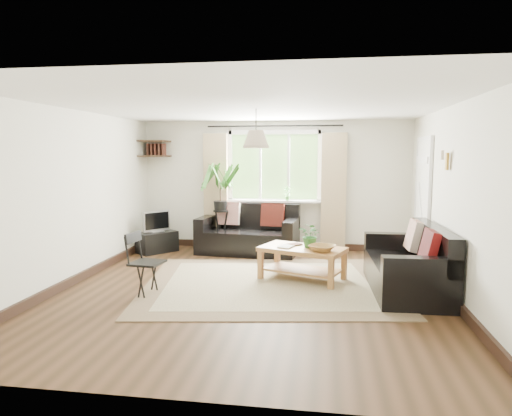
# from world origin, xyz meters

# --- Properties ---
(floor) EXTENTS (5.50, 5.50, 0.00)m
(floor) POSITION_xyz_m (0.00, 0.00, 0.00)
(floor) COLOR #301F10
(floor) RESTS_ON ground
(ceiling) EXTENTS (5.50, 5.50, 0.00)m
(ceiling) POSITION_xyz_m (0.00, 0.00, 2.40)
(ceiling) COLOR white
(ceiling) RESTS_ON floor
(wall_back) EXTENTS (5.00, 0.02, 2.40)m
(wall_back) POSITION_xyz_m (0.00, 2.75, 1.20)
(wall_back) COLOR silver
(wall_back) RESTS_ON floor
(wall_front) EXTENTS (5.00, 0.02, 2.40)m
(wall_front) POSITION_xyz_m (0.00, -2.75, 1.20)
(wall_front) COLOR silver
(wall_front) RESTS_ON floor
(wall_left) EXTENTS (0.02, 5.50, 2.40)m
(wall_left) POSITION_xyz_m (-2.50, 0.00, 1.20)
(wall_left) COLOR silver
(wall_left) RESTS_ON floor
(wall_right) EXTENTS (0.02, 5.50, 2.40)m
(wall_right) POSITION_xyz_m (2.50, 0.00, 1.20)
(wall_right) COLOR silver
(wall_right) RESTS_ON floor
(rug) EXTENTS (3.74, 3.34, 0.02)m
(rug) POSITION_xyz_m (0.18, 0.32, 0.01)
(rug) COLOR beige
(rug) RESTS_ON floor
(window) EXTENTS (2.50, 0.16, 2.16)m
(window) POSITION_xyz_m (0.00, 2.71, 1.55)
(window) COLOR white
(window) RESTS_ON wall_back
(door) EXTENTS (0.06, 0.96, 2.06)m
(door) POSITION_xyz_m (2.47, 1.70, 1.00)
(door) COLOR silver
(door) RESTS_ON wall_right
(corner_shelf) EXTENTS (0.50, 0.50, 0.34)m
(corner_shelf) POSITION_xyz_m (-2.25, 2.50, 1.89)
(corner_shelf) COLOR black
(corner_shelf) RESTS_ON wall_back
(pendant_lamp) EXTENTS (0.36, 0.36, 0.54)m
(pendant_lamp) POSITION_xyz_m (0.00, 0.40, 2.05)
(pendant_lamp) COLOR beige
(pendant_lamp) RESTS_ON ceiling
(wall_sconce) EXTENTS (0.12, 0.12, 0.28)m
(wall_sconce) POSITION_xyz_m (2.43, 0.30, 1.74)
(wall_sconce) COLOR beige
(wall_sconce) RESTS_ON wall_right
(sofa_back) EXTENTS (1.84, 1.04, 0.83)m
(sofa_back) POSITION_xyz_m (-0.42, 2.25, 0.42)
(sofa_back) COLOR black
(sofa_back) RESTS_ON floor
(sofa_right) EXTENTS (1.78, 0.94, 0.82)m
(sofa_right) POSITION_xyz_m (2.00, 0.25, 0.41)
(sofa_right) COLOR black
(sofa_right) RESTS_ON floor
(coffee_table) EXTENTS (1.31, 1.00, 0.47)m
(coffee_table) POSITION_xyz_m (0.64, 0.60, 0.24)
(coffee_table) COLOR olive
(coffee_table) RESTS_ON floor
(table_plant) EXTENTS (0.41, 0.41, 0.35)m
(table_plant) POSITION_xyz_m (0.75, 0.61, 0.65)
(table_plant) COLOR #296327
(table_plant) RESTS_ON coffee_table
(bowl) EXTENTS (0.46, 0.46, 0.09)m
(bowl) POSITION_xyz_m (0.91, 0.38, 0.52)
(bowl) COLOR olive
(bowl) RESTS_ON coffee_table
(book_a) EXTENTS (0.25, 0.29, 0.02)m
(book_a) POSITION_xyz_m (0.32, 0.61, 0.48)
(book_a) COLOR white
(book_a) RESTS_ON coffee_table
(book_b) EXTENTS (0.25, 0.25, 0.02)m
(book_b) POSITION_xyz_m (0.46, 0.80, 0.49)
(book_b) COLOR #512B20
(book_b) RESTS_ON coffee_table
(tv_stand) EXTENTS (0.74, 0.79, 0.37)m
(tv_stand) POSITION_xyz_m (-2.08, 2.07, 0.19)
(tv_stand) COLOR black
(tv_stand) RESTS_ON floor
(tv) EXTENTS (0.47, 0.53, 0.41)m
(tv) POSITION_xyz_m (-2.08, 2.07, 0.58)
(tv) COLOR #A5A5AA
(tv) RESTS_ON tv_stand
(palm_stand) EXTENTS (0.65, 0.65, 1.64)m
(palm_stand) POSITION_xyz_m (-0.96, 2.37, 0.82)
(palm_stand) COLOR black
(palm_stand) RESTS_ON floor
(folding_chair) EXTENTS (0.46, 0.46, 0.80)m
(folding_chair) POSITION_xyz_m (-1.29, -0.37, 0.40)
(folding_chair) COLOR black
(folding_chair) RESTS_ON floor
(sill_plant) EXTENTS (0.14, 0.10, 0.27)m
(sill_plant) POSITION_xyz_m (0.25, 2.63, 1.06)
(sill_plant) COLOR #2D6023
(sill_plant) RESTS_ON window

